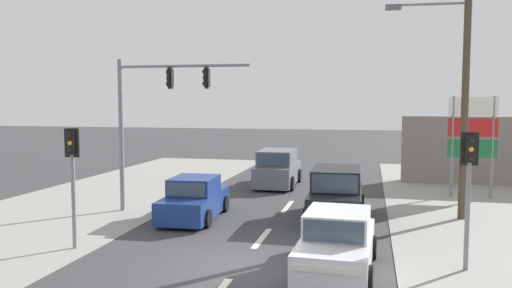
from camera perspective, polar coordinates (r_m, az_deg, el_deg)
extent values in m
plane|color=#3A3A3D|center=(13.36, -2.13, -14.02)|extent=(140.00, 140.00, 0.00)
cube|color=silver|center=(16.14, 0.69, -10.69)|extent=(0.20, 2.40, 0.01)
cube|color=silver|center=(20.92, 3.62, -7.14)|extent=(0.20, 2.40, 0.01)
cube|color=gray|center=(20.50, -22.79, -7.72)|extent=(8.00, 40.00, 0.02)
cylinder|color=#4C3D2B|center=(19.71, 22.88, 7.74)|extent=(0.26, 0.26, 10.92)
cylinder|color=slate|center=(19.76, 19.31, 14.86)|extent=(2.60, 0.22, 0.09)
cube|color=#595B60|center=(19.59, 15.42, 14.83)|extent=(0.57, 0.31, 0.18)
cylinder|color=slate|center=(20.40, -15.15, 0.91)|extent=(0.18, 0.18, 6.00)
cylinder|color=slate|center=(19.40, -8.34, 8.82)|extent=(5.20, 0.27, 0.11)
cube|color=black|center=(19.55, -9.77, 7.44)|extent=(0.21, 0.27, 0.68)
cube|color=black|center=(19.55, -9.77, 7.44)|extent=(0.05, 0.44, 0.84)
sphere|color=black|center=(19.61, -10.11, 8.07)|extent=(0.13, 0.13, 0.13)
sphere|color=orange|center=(19.59, -10.10, 7.43)|extent=(0.13, 0.13, 0.13)
sphere|color=black|center=(19.58, -10.09, 6.79)|extent=(0.13, 0.13, 0.13)
cube|color=black|center=(19.08, -5.65, 7.56)|extent=(0.21, 0.27, 0.68)
cube|color=black|center=(19.08, -5.65, 7.56)|extent=(0.05, 0.44, 0.84)
sphere|color=black|center=(19.13, -6.00, 8.21)|extent=(0.13, 0.13, 0.13)
sphere|color=orange|center=(19.12, -5.99, 7.55)|extent=(0.13, 0.13, 0.13)
sphere|color=black|center=(19.11, -5.99, 6.89)|extent=(0.13, 0.13, 0.13)
cylinder|color=slate|center=(13.87, 22.99, -7.69)|extent=(0.12, 0.12, 2.80)
cube|color=black|center=(13.62, 23.22, -0.51)|extent=(0.29, 0.23, 0.68)
cube|color=black|center=(13.62, 23.22, -0.51)|extent=(0.44, 0.10, 0.84)
sphere|color=black|center=(13.49, 23.41, 0.38)|extent=(0.13, 0.13, 0.13)
sphere|color=orange|center=(13.50, 23.38, -0.56)|extent=(0.13, 0.13, 0.13)
sphere|color=black|center=(13.52, 23.35, -1.48)|extent=(0.13, 0.13, 0.13)
cylinder|color=slate|center=(15.63, -20.11, -6.24)|extent=(0.12, 0.12, 2.80)
cube|color=black|center=(15.40, -20.29, 0.14)|extent=(0.28, 0.23, 0.68)
cube|color=black|center=(15.40, -20.29, 0.14)|extent=(0.44, 0.09, 0.84)
sphere|color=black|center=(15.28, -20.52, 0.92)|extent=(0.13, 0.13, 0.13)
sphere|color=orange|center=(15.30, -20.50, 0.10)|extent=(0.13, 0.13, 0.13)
sphere|color=black|center=(15.32, -20.48, -0.72)|extent=(0.13, 0.13, 0.13)
cylinder|color=slate|center=(24.40, 21.50, -0.32)|extent=(0.16, 0.16, 4.60)
cylinder|color=slate|center=(24.71, 25.40, -0.38)|extent=(0.16, 0.16, 4.60)
cube|color=silver|center=(24.46, 23.60, 3.97)|extent=(2.10, 0.14, 0.84)
cube|color=red|center=(24.48, 23.53, 1.75)|extent=(2.10, 0.14, 0.84)
cube|color=#196B38|center=(24.54, 23.46, -0.47)|extent=(2.10, 0.14, 0.84)
cube|color=black|center=(18.73, 9.12, -6.61)|extent=(1.94, 4.54, 1.00)
cube|color=black|center=(18.78, 9.18, -3.86)|extent=(1.78, 2.74, 0.76)
cube|color=#384756|center=(17.42, 8.98, -4.52)|extent=(1.58, 0.09, 0.65)
cube|color=#384756|center=(20.13, 9.36, -3.29)|extent=(1.55, 0.09, 0.61)
cube|color=white|center=(16.46, 8.76, -7.38)|extent=(1.56, 0.07, 0.14)
cylinder|color=black|center=(17.41, 11.95, -8.45)|extent=(0.24, 0.72, 0.72)
cylinder|color=black|center=(17.49, 5.85, -8.31)|extent=(0.24, 0.72, 0.72)
cylinder|color=black|center=(20.13, 11.92, -6.66)|extent=(0.24, 0.72, 0.72)
cylinder|color=black|center=(20.21, 6.67, -6.55)|extent=(0.24, 0.72, 0.72)
cube|color=silver|center=(13.17, 9.25, -11.89)|extent=(1.88, 4.27, 0.80)
cube|color=silver|center=(13.03, 9.31, -8.83)|extent=(1.64, 1.96, 0.62)
cube|color=#384756|center=(12.10, 8.82, -9.89)|extent=(1.44, 0.12, 0.53)
cube|color=#384756|center=(13.97, 9.74, -7.92)|extent=(1.41, 0.12, 0.50)
cube|color=white|center=(11.11, 8.05, -14.07)|extent=(1.45, 0.10, 0.14)
cylinder|color=black|center=(11.94, 12.74, -14.81)|extent=(0.22, 0.65, 0.64)
cylinder|color=black|center=(12.12, 4.43, -14.40)|extent=(0.22, 0.65, 0.64)
cylinder|color=black|center=(14.42, 13.23, -11.39)|extent=(0.22, 0.65, 0.64)
cylinder|color=black|center=(14.57, 6.41, -11.12)|extent=(0.22, 0.65, 0.64)
cube|color=slate|center=(26.04, 2.51, -3.39)|extent=(1.89, 4.52, 1.00)
cube|color=slate|center=(25.73, 2.45, -1.51)|extent=(1.75, 2.72, 0.76)
cube|color=#384756|center=(27.07, 2.94, -1.20)|extent=(1.58, 0.08, 0.65)
cube|color=#384756|center=(24.39, 1.89, -1.85)|extent=(1.55, 0.08, 0.61)
cube|color=white|center=(28.23, 3.30, -2.30)|extent=(1.56, 0.06, 0.14)
cylinder|color=black|center=(27.60, 1.12, -3.50)|extent=(0.23, 0.72, 0.72)
cylinder|color=black|center=(27.31, 4.92, -3.61)|extent=(0.23, 0.72, 0.72)
cylinder|color=black|center=(24.90, -0.13, -4.39)|extent=(0.23, 0.72, 0.72)
cylinder|color=black|center=(24.57, 4.08, -4.53)|extent=(0.23, 0.72, 0.72)
cube|color=navy|center=(18.86, -7.01, -6.81)|extent=(1.91, 4.28, 0.80)
cube|color=navy|center=(18.68, -7.08, -4.70)|extent=(1.65, 1.98, 0.62)
cube|color=#384756|center=(19.60, -6.24, -4.25)|extent=(1.44, 0.13, 0.53)
cube|color=#384756|center=(17.77, -8.01, -5.20)|extent=(1.41, 0.13, 0.50)
cube|color=white|center=(20.82, -5.30, -5.20)|extent=(1.45, 0.11, 0.14)
cylinder|color=black|center=(20.37, -8.23, -6.59)|extent=(0.22, 0.65, 0.64)
cylinder|color=black|center=(19.91, -3.54, -6.82)|extent=(0.22, 0.65, 0.64)
cylinder|color=black|center=(17.97, -10.86, -8.15)|extent=(0.22, 0.65, 0.64)
cylinder|color=black|center=(17.45, -5.58, -8.47)|extent=(0.22, 0.65, 0.64)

